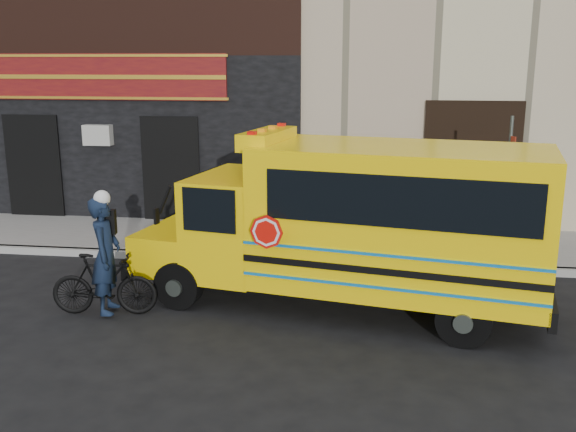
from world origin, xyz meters
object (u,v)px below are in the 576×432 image
Objects in this scene: bicycle at (104,284)px; cyclist at (106,258)px; sign_pole at (507,186)px; school_bus at (359,220)px.

cyclist is (0.06, 0.01, 0.44)m from bicycle.
sign_pole is 7.72m from bicycle.
bicycle is 0.44m from cyclist.
cyclist is (-4.01, -0.82, -0.56)m from school_bus.
cyclist is at bearing -168.40° from school_bus.
school_bus is 4.27m from bicycle.
cyclist is at bearing -84.99° from bicycle.
bicycle is (-6.85, -3.37, -1.15)m from sign_pole.
cyclist reaches higher than bicycle.
sign_pole reaches higher than bicycle.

